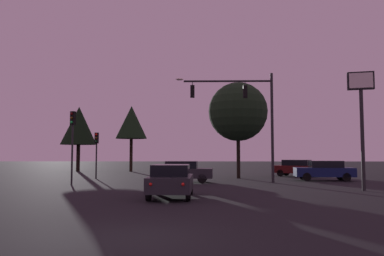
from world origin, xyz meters
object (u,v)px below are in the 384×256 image
(car_crossing_left, at_px, (183,171))
(car_crossing_right, at_px, (324,170))
(tree_behind_sign, at_px, (131,122))
(store_sign_illuminated, at_px, (361,103))
(traffic_light_corner_left, at_px, (96,146))
(car_nearside_lane, at_px, (171,180))
(tree_left_far, at_px, (238,112))
(traffic_signal_mast_arm, at_px, (245,107))
(traffic_light_corner_right, at_px, (72,133))
(car_far_lane, at_px, (298,168))
(tree_center_horizon, at_px, (79,126))

(car_crossing_left, distance_m, car_crossing_right, 10.90)
(car_crossing_left, bearing_deg, tree_behind_sign, 111.23)
(car_crossing_left, distance_m, store_sign_illuminated, 12.64)
(traffic_light_corner_left, distance_m, car_crossing_right, 18.33)
(store_sign_illuminated, relative_size, tree_behind_sign, 0.84)
(car_nearside_lane, xyz_separation_m, tree_left_far, (4.63, 14.59, 4.83))
(car_crossing_right, bearing_deg, car_nearside_lane, -132.83)
(traffic_signal_mast_arm, bearing_deg, car_crossing_right, 19.16)
(traffic_light_corner_right, relative_size, tree_behind_sign, 0.62)
(store_sign_illuminated, bearing_deg, traffic_signal_mast_arm, 133.08)
(car_far_lane, distance_m, store_sign_illuminated, 14.62)
(car_nearside_lane, xyz_separation_m, car_crossing_right, (10.89, 11.75, 0.00))
(traffic_signal_mast_arm, distance_m, tree_center_horizon, 25.88)
(car_nearside_lane, distance_m, car_crossing_right, 16.03)
(tree_center_horizon, bearing_deg, store_sign_illuminated, -46.33)
(tree_center_horizon, bearing_deg, tree_left_far, -37.31)
(car_far_lane, height_order, store_sign_illuminated, store_sign_illuminated)
(car_crossing_right, bearing_deg, tree_center_horizon, 145.71)
(traffic_signal_mast_arm, height_order, tree_center_horizon, traffic_signal_mast_arm)
(traffic_light_corner_left, relative_size, car_crossing_left, 0.89)
(car_nearside_lane, bearing_deg, car_crossing_right, 47.17)
(car_nearside_lane, xyz_separation_m, car_crossing_left, (0.17, 9.81, -0.00))
(traffic_signal_mast_arm, height_order, car_far_lane, traffic_signal_mast_arm)
(car_crossing_right, xyz_separation_m, tree_center_horizon, (-24.18, 16.49, 4.71))
(traffic_light_corner_left, height_order, car_crossing_right, traffic_light_corner_left)
(store_sign_illuminated, bearing_deg, traffic_light_corner_left, 149.51)
(store_sign_illuminated, xyz_separation_m, tree_behind_sign, (-17.10, 24.17, 0.99))
(traffic_light_corner_right, distance_m, car_far_lane, 20.42)
(traffic_light_corner_right, xyz_separation_m, store_sign_illuminated, (17.39, -3.74, 1.45))
(tree_behind_sign, xyz_separation_m, tree_left_far, (11.40, -13.08, -0.22))
(traffic_signal_mast_arm, height_order, store_sign_illuminated, traffic_signal_mast_arm)
(traffic_signal_mast_arm, xyz_separation_m, tree_center_horizon, (-17.93, 18.66, 0.09))
(car_nearside_lane, bearing_deg, tree_behind_sign, 103.75)
(traffic_light_corner_right, relative_size, tree_center_horizon, 0.62)
(traffic_light_corner_left, relative_size, car_nearside_lane, 0.92)
(tree_behind_sign, distance_m, tree_left_far, 17.35)
(car_nearside_lane, height_order, tree_center_horizon, tree_center_horizon)
(car_far_lane, xyz_separation_m, tree_left_far, (-5.76, -2.96, 4.83))
(traffic_signal_mast_arm, height_order, car_crossing_right, traffic_signal_mast_arm)
(car_crossing_left, bearing_deg, tree_center_horizon, 126.13)
(car_far_lane, xyz_separation_m, store_sign_illuminated, (-0.05, -14.05, 4.06))
(car_crossing_left, relative_size, tree_behind_sign, 0.55)
(store_sign_illuminated, bearing_deg, car_crossing_right, 86.10)
(car_nearside_lane, height_order, car_crossing_left, same)
(car_crossing_left, height_order, car_far_lane, same)
(traffic_light_corner_left, bearing_deg, traffic_light_corner_right, -88.58)
(tree_behind_sign, relative_size, tree_center_horizon, 1.00)
(tree_left_far, relative_size, tree_center_horizon, 1.04)
(traffic_signal_mast_arm, bearing_deg, tree_center_horizon, 133.86)
(car_crossing_left, relative_size, tree_left_far, 0.53)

